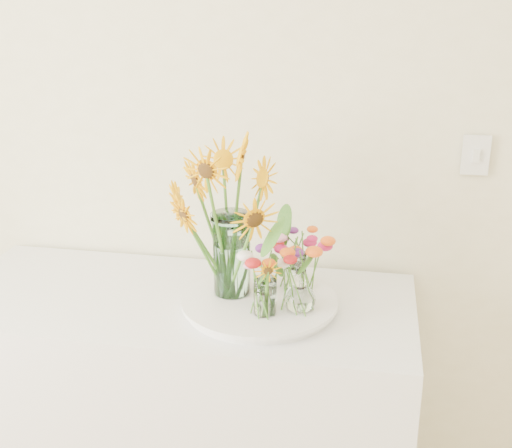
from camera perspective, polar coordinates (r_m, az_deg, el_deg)
name	(u,v)px	position (r m, az deg, el deg)	size (l,w,h in m)	color
counter	(182,424)	(2.17, -6.56, -17.23)	(1.40, 0.60, 0.90)	white
tray	(260,304)	(1.85, 0.32, -7.15)	(0.42, 0.42, 0.03)	white
mason_jar	(232,254)	(1.84, -2.18, -2.71)	(0.11, 0.11, 0.25)	#B8EEE5
sunflower_bouquet	(231,217)	(1.80, -2.22, 0.60)	(0.66, 0.66, 0.47)	#FCAC05
small_vase_a	(265,297)	(1.74, 0.82, -6.50)	(0.06, 0.06, 0.11)	white
wildflower_posy_a	(265,282)	(1.72, 0.82, -5.15)	(0.20, 0.20, 0.20)	#FF5F16
small_vase_b	(300,290)	(1.76, 3.95, -5.89)	(0.09, 0.09, 0.13)	white
wildflower_posy_b	(301,275)	(1.75, 3.98, -4.55)	(0.21, 0.21, 0.22)	#FF5F16
small_vase_c	(295,271)	(1.89, 3.49, -4.22)	(0.07, 0.07, 0.12)	white
wildflower_posy_c	(295,257)	(1.88, 3.52, -2.96)	(0.20, 0.20, 0.21)	#FF5F16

